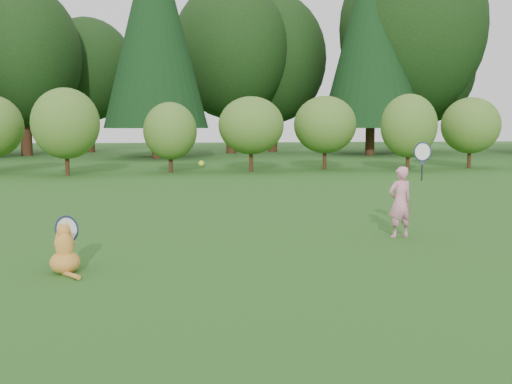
{
  "coord_description": "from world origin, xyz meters",
  "views": [
    {
      "loc": [
        -0.83,
        -6.84,
        1.59
      ],
      "look_at": [
        0.2,
        0.8,
        0.7
      ],
      "focal_mm": 40.0,
      "sensor_mm": 36.0,
      "label": 1
    }
  ],
  "objects": [
    {
      "name": "ground",
      "position": [
        0.0,
        0.0,
        0.0
      ],
      "size": [
        100.0,
        100.0,
        0.0
      ],
      "primitive_type": "plane",
      "color": "#1F4F16",
      "rests_on": "ground"
    },
    {
      "name": "shrub_row",
      "position": [
        0.0,
        13.0,
        1.4
      ],
      "size": [
        28.0,
        3.0,
        2.8
      ],
      "primitive_type": null,
      "color": "#477223",
      "rests_on": "ground"
    },
    {
      "name": "woodland_backdrop",
      "position": [
        0.0,
        23.0,
        7.5
      ],
      "size": [
        48.0,
        10.0,
        15.0
      ],
      "primitive_type": null,
      "color": "black",
      "rests_on": "ground"
    },
    {
      "name": "child",
      "position": [
        2.31,
        0.89,
        0.54
      ],
      "size": [
        0.61,
        0.42,
        1.53
      ],
      "rotation": [
        0.0,
        0.0,
        3.37
      ],
      "color": "pink",
      "rests_on": "ground"
    },
    {
      "name": "cat",
      "position": [
        -2.09,
        -0.51,
        0.28
      ],
      "size": [
        0.46,
        0.8,
        0.75
      ],
      "rotation": [
        0.0,
        0.0,
        0.2
      ],
      "color": "orange",
      "rests_on": "ground"
    },
    {
      "name": "tennis_ball",
      "position": [
        -0.54,
        0.72,
        1.1
      ],
      "size": [
        0.07,
        0.07,
        0.07
      ],
      "color": "#B6D619",
      "rests_on": "ground"
    }
  ]
}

